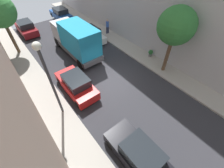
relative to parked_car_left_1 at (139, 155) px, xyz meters
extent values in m
plane|color=#2D2D33|center=(2.70, 6.20, -0.72)|extent=(32.00, 32.00, 0.00)
cube|color=#A8A399|center=(-2.30, 6.20, -0.64)|extent=(2.00, 44.00, 0.15)
cube|color=#A8A399|center=(7.70, 6.20, -0.64)|extent=(2.00, 44.00, 0.15)
cube|color=black|center=(0.00, 0.04, -0.17)|extent=(1.76, 4.20, 0.76)
cube|color=#1E2328|center=(0.00, -0.11, 0.53)|extent=(1.56, 2.10, 0.64)
cylinder|color=black|center=(-0.78, 1.59, -0.40)|extent=(0.22, 0.64, 0.64)
cylinder|color=black|center=(0.78, 1.59, -0.40)|extent=(0.22, 0.64, 0.64)
cube|color=red|center=(0.00, 6.99, -0.17)|extent=(1.76, 4.20, 0.76)
cube|color=#1E2328|center=(0.00, 6.84, 0.53)|extent=(1.56, 2.10, 0.64)
cylinder|color=black|center=(-0.78, 8.54, -0.40)|extent=(0.22, 0.64, 0.64)
cylinder|color=black|center=(0.78, 8.54, -0.40)|extent=(0.22, 0.64, 0.64)
cylinder|color=black|center=(-0.78, 5.44, -0.40)|extent=(0.22, 0.64, 0.64)
cylinder|color=black|center=(0.78, 5.44, -0.40)|extent=(0.22, 0.64, 0.64)
cube|color=maroon|center=(0.00, 19.78, -0.17)|extent=(1.76, 4.20, 0.76)
cube|color=#1E2328|center=(0.00, 19.63, 0.53)|extent=(1.56, 2.10, 0.64)
cylinder|color=black|center=(-0.78, 21.33, -0.40)|extent=(0.22, 0.64, 0.64)
cylinder|color=black|center=(0.78, 21.33, -0.40)|extent=(0.22, 0.64, 0.64)
cylinder|color=black|center=(-0.78, 18.23, -0.40)|extent=(0.22, 0.64, 0.64)
cylinder|color=black|center=(0.78, 18.23, -0.40)|extent=(0.22, 0.64, 0.64)
cube|color=white|center=(5.40, 13.26, -0.17)|extent=(1.76, 4.20, 0.76)
cube|color=#1E2328|center=(5.40, 13.11, 0.53)|extent=(1.56, 2.10, 0.64)
cylinder|color=black|center=(4.62, 14.81, -0.40)|extent=(0.22, 0.64, 0.64)
cylinder|color=black|center=(6.18, 14.81, -0.40)|extent=(0.22, 0.64, 0.64)
cylinder|color=black|center=(4.62, 11.71, -0.40)|extent=(0.22, 0.64, 0.64)
cylinder|color=black|center=(6.18, 11.71, -0.40)|extent=(0.22, 0.64, 0.64)
cube|color=#194799|center=(5.40, 21.27, -0.17)|extent=(1.76, 4.20, 0.76)
cube|color=#1E2328|center=(5.40, 21.12, 0.53)|extent=(1.56, 2.10, 0.64)
cylinder|color=black|center=(4.62, 22.82, -0.40)|extent=(0.22, 0.64, 0.64)
cylinder|color=black|center=(6.18, 22.82, -0.40)|extent=(0.22, 0.64, 0.64)
cylinder|color=black|center=(4.62, 19.72, -0.40)|extent=(0.22, 0.64, 0.64)
cylinder|color=black|center=(6.18, 19.72, -0.40)|extent=(0.22, 0.64, 0.64)
cube|color=#4C4C51|center=(2.70, 11.69, 0.01)|extent=(2.20, 6.60, 0.50)
cube|color=#B7B7BC|center=(2.70, 14.09, 1.11)|extent=(2.10, 1.80, 1.70)
cube|color=#1E8CB7|center=(2.70, 10.69, 1.46)|extent=(2.24, 4.20, 2.40)
cylinder|color=black|center=(1.72, 14.29, -0.24)|extent=(0.30, 0.96, 0.96)
cylinder|color=black|center=(3.68, 14.29, -0.24)|extent=(0.30, 0.96, 0.96)
cylinder|color=black|center=(1.72, 9.29, -0.24)|extent=(0.30, 0.96, 0.96)
cylinder|color=black|center=(3.68, 9.29, -0.24)|extent=(0.30, 0.96, 0.96)
cylinder|color=#2D334C|center=(7.77, 13.15, -0.16)|extent=(0.18, 0.18, 0.82)
cylinder|color=#2D334C|center=(7.99, 13.15, -0.16)|extent=(0.18, 0.18, 0.82)
cylinder|color=#3359B2|center=(7.88, 13.15, 0.57)|extent=(0.36, 0.36, 0.64)
sphere|color=tan|center=(7.88, 13.15, 1.03)|extent=(0.24, 0.24, 0.24)
cylinder|color=brown|center=(7.55, 4.16, 0.99)|extent=(0.31, 0.31, 3.11)
sphere|color=#2D7233|center=(7.55, 4.16, 3.63)|extent=(2.89, 2.89, 2.89)
cylinder|color=brown|center=(-2.19, 15.71, 0.99)|extent=(0.31, 0.31, 3.12)
cylinder|color=slate|center=(8.23, 6.36, -0.42)|extent=(0.33, 0.33, 0.30)
sphere|color=#23602D|center=(8.23, 6.36, -0.08)|extent=(0.48, 0.48, 0.48)
cylinder|color=#333338|center=(-1.90, 5.76, 1.98)|extent=(0.16, 0.16, 5.10)
sphere|color=white|center=(-1.90, 5.76, 4.75)|extent=(0.44, 0.44, 0.44)
camera|label=1|loc=(-3.05, -1.41, 8.58)|focal=24.23mm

